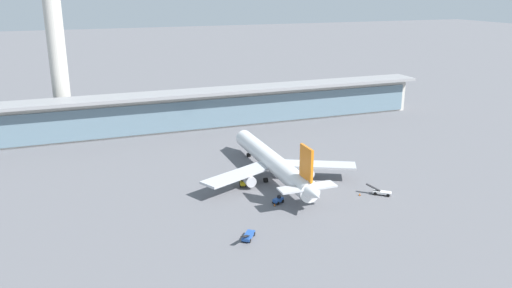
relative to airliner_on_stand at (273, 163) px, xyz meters
name	(u,v)px	position (x,y,z in m)	size (l,w,h in m)	color
ground_plane	(272,180)	(-0.91, -0.82, -5.10)	(1200.00, 1200.00, 0.00)	slate
airliner_on_stand	(273,163)	(0.00, 0.00, 0.00)	(46.77, 60.70, 16.19)	white
service_truck_near_nose_yellow	(243,183)	(-10.10, -1.75, -4.22)	(2.42, 3.22, 2.05)	yellow
service_truck_under_wing_blue	(278,200)	(-5.60, -16.49, -4.22)	(3.32, 2.82, 2.05)	#234C9E
service_truck_mid_apron_blue	(248,236)	(-19.68, -32.26, -4.29)	(5.18, 6.24, 2.70)	#234C9E
service_truck_by_tail_white	(381,192)	(22.43, -21.38, -4.29)	(5.99, 5.52, 2.70)	silver
terminal_building	(210,108)	(-0.91, 62.75, 2.77)	(183.60, 12.80, 15.20)	beige
control_tower	(55,30)	(-54.86, 76.86, 33.18)	(12.00, 12.00, 70.14)	beige
safety_cone_alpha	(275,205)	(-7.16, -17.80, -4.78)	(0.62, 0.62, 0.70)	orange
safety_cone_bravo	(360,194)	(16.82, -19.64, -4.78)	(0.62, 0.62, 0.70)	orange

